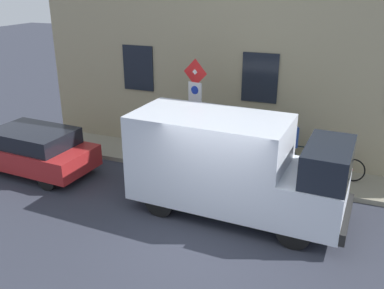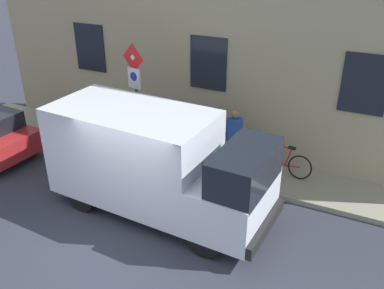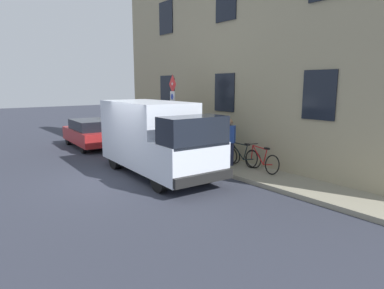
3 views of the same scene
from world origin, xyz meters
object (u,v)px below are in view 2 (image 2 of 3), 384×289
(bicycle_red, at_px, (281,161))
(pedestrian, at_px, (234,137))
(sign_post_stacked, at_px, (135,86))
(bicycle_black, at_px, (248,153))
(litter_bin, at_px, (218,158))
(bicycle_green, at_px, (218,147))
(delivery_van, at_px, (155,161))

(bicycle_red, bearing_deg, pedestrian, 20.04)
(sign_post_stacked, relative_size, bicycle_red, 1.88)
(bicycle_red, xyz_separation_m, bicycle_black, (-0.00, 0.94, 0.00))
(bicycle_red, xyz_separation_m, litter_bin, (-0.77, 1.54, 0.08))
(bicycle_black, distance_m, pedestrian, 0.72)
(sign_post_stacked, height_order, bicycle_red, sign_post_stacked)
(sign_post_stacked, xyz_separation_m, bicycle_green, (0.90, -2.11, -1.80))
(bicycle_green, height_order, litter_bin, litter_bin)
(bicycle_red, relative_size, litter_bin, 1.90)
(sign_post_stacked, bearing_deg, litter_bin, -86.84)
(pedestrian, bearing_deg, bicycle_black, 97.23)
(bicycle_green, relative_size, litter_bin, 1.90)
(sign_post_stacked, relative_size, bicycle_green, 1.88)
(delivery_van, relative_size, bicycle_green, 3.17)
(sign_post_stacked, relative_size, pedestrian, 1.88)
(pedestrian, bearing_deg, bicycle_red, 71.21)
(bicycle_green, relative_size, pedestrian, 1.00)
(bicycle_red, height_order, bicycle_green, same)
(bicycle_green, height_order, pedestrian, pedestrian)
(sign_post_stacked, height_order, bicycle_green, sign_post_stacked)
(bicycle_black, relative_size, litter_bin, 1.90)
(bicycle_red, relative_size, pedestrian, 1.00)
(delivery_van, xyz_separation_m, bicycle_green, (2.81, -0.40, -0.82))
(bicycle_red, bearing_deg, bicycle_black, 7.94)
(bicycle_black, relative_size, bicycle_green, 1.00)
(delivery_van, xyz_separation_m, bicycle_black, (2.81, -1.34, -0.82))
(delivery_van, height_order, litter_bin, delivery_van)
(pedestrian, xyz_separation_m, litter_bin, (-0.49, 0.24, -0.48))
(delivery_van, bearing_deg, bicycle_red, 53.82)
(bicycle_red, bearing_deg, delivery_van, 58.83)
(delivery_van, xyz_separation_m, pedestrian, (2.53, -0.99, -0.26))
(bicycle_red, distance_m, bicycle_green, 1.88)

